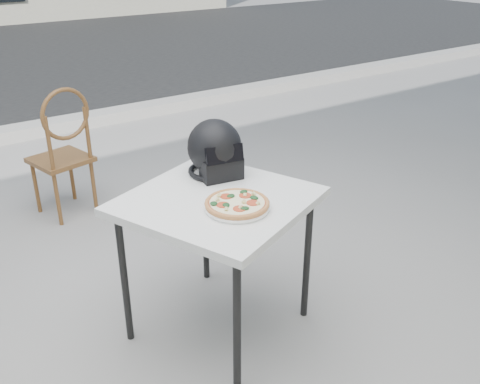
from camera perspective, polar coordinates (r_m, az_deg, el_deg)
ground at (r=3.09m, az=-13.79°, el=-11.09°), size 80.00×80.00×0.00m
cafe_table_main at (r=2.46m, az=-2.42°, el=-1.96°), size 1.01×1.01×0.73m
plate at (r=2.32m, az=-0.31°, el=-1.66°), size 0.35×0.35×0.02m
pizza at (r=2.31m, az=-0.32°, el=-1.20°), size 0.34×0.34×0.04m
helmet at (r=2.63m, az=-2.65°, el=4.43°), size 0.31×0.32×0.28m
cafe_chair_main at (r=3.84m, az=-18.31°, el=4.69°), size 0.43×0.43×0.94m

